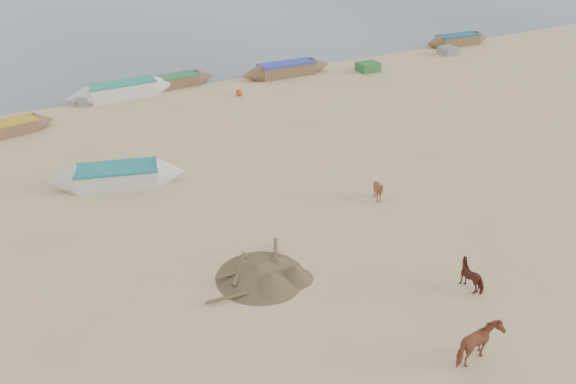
{
  "coord_description": "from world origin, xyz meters",
  "views": [
    {
      "loc": [
        -9.64,
        -13.03,
        11.54
      ],
      "look_at": [
        0.0,
        4.0,
        1.0
      ],
      "focal_mm": 35.0,
      "sensor_mm": 36.0,
      "label": 1
    }
  ],
  "objects_px": {
    "calf_front": "(379,190)",
    "calf_right": "(473,275)",
    "near_canoe": "(118,176)",
    "cow_adult": "(479,345)"
  },
  "relations": [
    {
      "from": "calf_front",
      "to": "near_canoe",
      "type": "xyz_separation_m",
      "value": [
        -9.11,
        6.81,
        -0.04
      ]
    },
    {
      "from": "calf_right",
      "to": "near_canoe",
      "type": "height_order",
      "value": "calf_right"
    },
    {
      "from": "calf_front",
      "to": "calf_right",
      "type": "distance_m",
      "value": 6.25
    },
    {
      "from": "calf_front",
      "to": "calf_right",
      "type": "height_order",
      "value": "calf_front"
    },
    {
      "from": "near_canoe",
      "to": "calf_right",
      "type": "bearing_deg",
      "value": -40.1
    },
    {
      "from": "calf_front",
      "to": "cow_adult",
      "type": "bearing_deg",
      "value": -45.67
    },
    {
      "from": "cow_adult",
      "to": "calf_front",
      "type": "bearing_deg",
      "value": -29.88
    },
    {
      "from": "cow_adult",
      "to": "near_canoe",
      "type": "height_order",
      "value": "cow_adult"
    },
    {
      "from": "calf_front",
      "to": "calf_right",
      "type": "relative_size",
      "value": 1.05
    },
    {
      "from": "cow_adult",
      "to": "calf_front",
      "type": "xyz_separation_m",
      "value": [
        3.27,
        8.68,
        -0.13
      ]
    }
  ]
}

